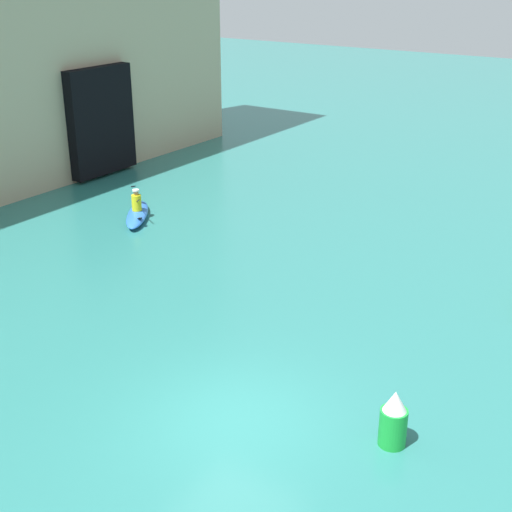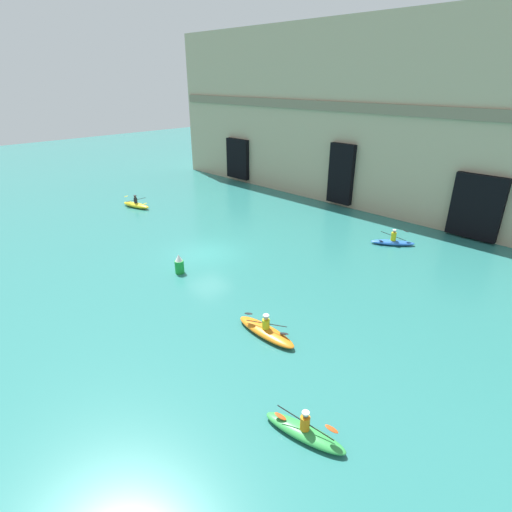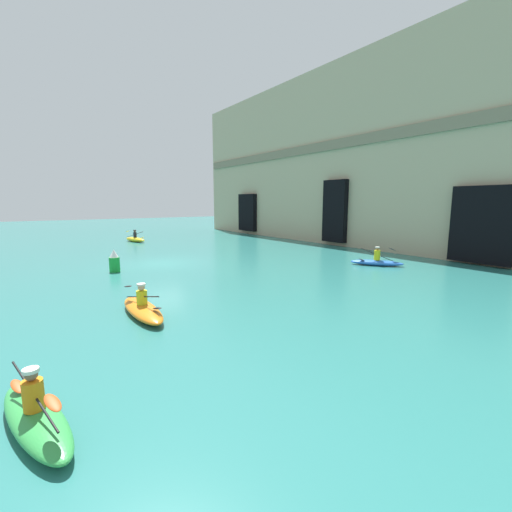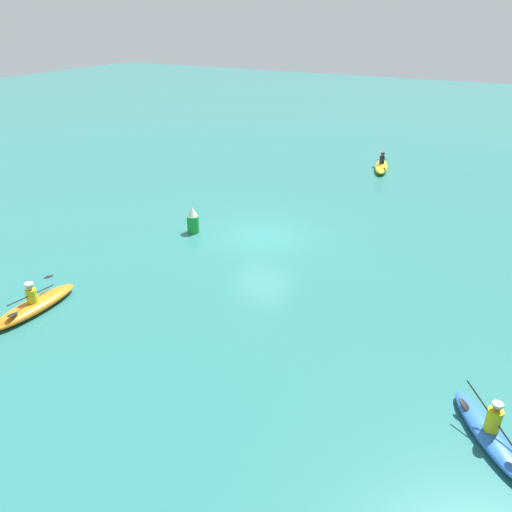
{
  "view_description": "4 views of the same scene",
  "coord_description": "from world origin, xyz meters",
  "views": [
    {
      "loc": [
        -9.75,
        -7.13,
        8.68
      ],
      "look_at": [
        3.92,
        2.12,
        1.75
      ],
      "focal_mm": 50.0,
      "sensor_mm": 36.0,
      "label": 1
    },
    {
      "loc": [
        19.18,
        -14.73,
        10.58
      ],
      "look_at": [
        3.72,
        0.74,
        0.75
      ],
      "focal_mm": 28.0,
      "sensor_mm": 36.0,
      "label": 2
    },
    {
      "loc": [
        19.87,
        -6.99,
        3.64
      ],
      "look_at": [
        5.26,
        3.2,
        0.83
      ],
      "focal_mm": 24.0,
      "sensor_mm": 36.0,
      "label": 3
    },
    {
      "loc": [
        17.89,
        9.16,
        8.98
      ],
      "look_at": [
        6.03,
        2.85,
        2.32
      ],
      "focal_mm": 35.0,
      "sensor_mm": 36.0,
      "label": 4
    }
  ],
  "objects": [
    {
      "name": "kayak_blue",
      "position": [
        7.86,
        9.94,
        0.22
      ],
      "size": [
        2.78,
        2.27,
        1.1
      ],
      "rotation": [
        0.0,
        0.0,
        0.62
      ],
      "color": "blue",
      "rests_on": "ground"
    },
    {
      "name": "ground_plane",
      "position": [
        0.0,
        0.0,
        0.0
      ],
      "size": [
        120.0,
        120.0,
        0.0
      ],
      "primitive_type": "plane",
      "color": "#28706B"
    },
    {
      "name": "kayak_yellow",
      "position": [
        -12.43,
        1.86,
        0.25
      ],
      "size": [
        3.09,
        1.42,
        1.11
      ],
      "rotation": [
        0.0,
        0.0,
        0.24
      ],
      "color": "yellow",
      "rests_on": "ground"
    },
    {
      "name": "marker_buoy",
      "position": [
        1.06,
        -2.97,
        0.55
      ],
      "size": [
        0.54,
        0.54,
        1.19
      ],
      "color": "green",
      "rests_on": "ground"
    },
    {
      "name": "cliff_bluff",
      "position": [
        -0.95,
        18.08,
        7.45
      ],
      "size": [
        41.8,
        6.45,
        14.96
      ],
      "color": "tan",
      "rests_on": "ground"
    },
    {
      "name": "kayak_green",
      "position": [
        13.67,
        -7.03,
        0.21
      ],
      "size": [
        2.93,
        1.23,
        1.04
      ],
      "rotation": [
        0.0,
        0.0,
        0.19
      ],
      "color": "green",
      "rests_on": "ground"
    },
    {
      "name": "kayak_orange",
      "position": [
        8.98,
        -3.9,
        0.22
      ],
      "size": [
        3.3,
        0.9,
        1.06
      ],
      "rotation": [
        0.0,
        0.0,
        3.12
      ],
      "color": "orange",
      "rests_on": "ground"
    }
  ]
}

